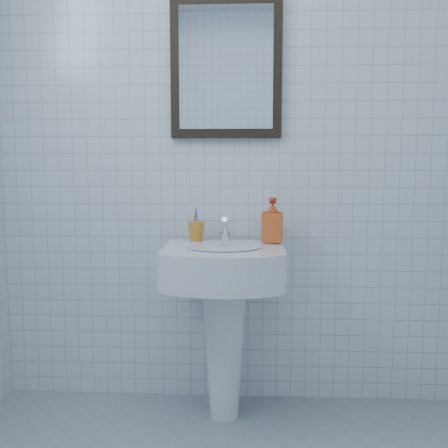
{
  "coord_description": "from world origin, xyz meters",
  "views": [
    {
      "loc": [
        0.07,
        -1.12,
        1.11
      ],
      "look_at": [
        -0.03,
        0.86,
        0.88
      ],
      "focal_mm": 40.0,
      "sensor_mm": 36.0,
      "label": 1
    }
  ],
  "objects": [
    {
      "name": "wall_back",
      "position": [
        0.0,
        1.2,
        1.25
      ],
      "size": [
        2.2,
        0.02,
        2.5
      ],
      "primitive_type": "cube",
      "color": "silver",
      "rests_on": "ground"
    },
    {
      "name": "washbasin",
      "position": [
        -0.04,
        0.98,
        0.53
      ],
      "size": [
        0.51,
        0.37,
        0.78
      ],
      "color": "white",
      "rests_on": "ground"
    },
    {
      "name": "faucet",
      "position": [
        -0.04,
        1.08,
        0.82
      ],
      "size": [
        0.05,
        0.1,
        0.12
      ],
      "color": "silver",
      "rests_on": "washbasin"
    },
    {
      "name": "toothbrush_cup",
      "position": [
        -0.17,
        1.09,
        0.82
      ],
      "size": [
        0.08,
        0.08,
        0.09
      ],
      "primitive_type": null,
      "rotation": [
        0.0,
        0.0,
        -0.02
      ],
      "color": "orange",
      "rests_on": "washbasin"
    },
    {
      "name": "soap_dispenser",
      "position": [
        0.17,
        1.09,
        0.87
      ],
      "size": [
        0.1,
        0.1,
        0.19
      ],
      "primitive_type": "imported",
      "rotation": [
        0.0,
        0.0,
        -0.17
      ],
      "color": "#D44514",
      "rests_on": "washbasin"
    },
    {
      "name": "wall_mirror",
      "position": [
        -0.04,
        1.18,
        1.55
      ],
      "size": [
        0.5,
        0.04,
        0.62
      ],
      "color": "black",
      "rests_on": "wall_back"
    }
  ]
}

